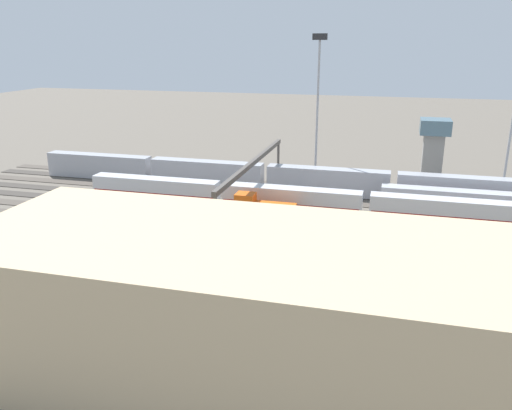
# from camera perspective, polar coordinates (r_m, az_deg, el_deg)

# --- Properties ---
(ground_plane) EXTENTS (400.00, 400.00, 0.00)m
(ground_plane) POSITION_cam_1_polar(r_m,az_deg,el_deg) (88.38, 5.14, -0.96)
(ground_plane) COLOR #60594F
(track_bed_0) EXTENTS (140.00, 2.80, 0.12)m
(track_bed_0) POSITION_cam_1_polar(r_m,az_deg,el_deg) (104.91, 6.81, 2.03)
(track_bed_0) COLOR #4C443D
(track_bed_0) RESTS_ON ground_plane
(track_bed_1) EXTENTS (140.00, 2.80, 0.12)m
(track_bed_1) POSITION_cam_1_polar(r_m,az_deg,el_deg) (100.15, 6.39, 1.28)
(track_bed_1) COLOR #3D3833
(track_bed_1) RESTS_ON ground_plane
(track_bed_2) EXTENTS (140.00, 2.80, 0.12)m
(track_bed_2) POSITION_cam_1_polar(r_m,az_deg,el_deg) (95.41, 5.93, 0.47)
(track_bed_2) COLOR #4C443D
(track_bed_2) RESTS_ON ground_plane
(track_bed_3) EXTENTS (140.00, 2.80, 0.12)m
(track_bed_3) POSITION_cam_1_polar(r_m,az_deg,el_deg) (90.70, 5.42, -0.43)
(track_bed_3) COLOR #3D3833
(track_bed_3) RESTS_ON ground_plane
(track_bed_4) EXTENTS (140.00, 2.80, 0.12)m
(track_bed_4) POSITION_cam_1_polar(r_m,az_deg,el_deg) (86.03, 4.85, -1.43)
(track_bed_4) COLOR #3D3833
(track_bed_4) RESTS_ON ground_plane
(track_bed_5) EXTENTS (140.00, 2.80, 0.12)m
(track_bed_5) POSITION_cam_1_polar(r_m,az_deg,el_deg) (81.39, 4.21, -2.54)
(track_bed_5) COLOR #4C443D
(track_bed_5) RESTS_ON ground_plane
(track_bed_6) EXTENTS (140.00, 2.80, 0.12)m
(track_bed_6) POSITION_cam_1_polar(r_m,az_deg,el_deg) (76.80, 3.50, -3.79)
(track_bed_6) COLOR #4C443D
(track_bed_6) RESTS_ON ground_plane
(track_bed_7) EXTENTS (140.00, 2.80, 0.12)m
(track_bed_7) POSITION_cam_1_polar(r_m,az_deg,el_deg) (72.26, 2.70, -5.19)
(track_bed_7) COLOR #3D3833
(track_bed_7) RESTS_ON ground_plane
(train_on_track_4) EXTENTS (95.60, 3.06, 5.00)m
(train_on_track_4) POSITION_cam_1_polar(r_m,az_deg,el_deg) (84.16, 11.96, -0.37)
(train_on_track_4) COLOR silver
(train_on_track_4) RESTS_ON ground_plane
(train_on_track_1) EXTENTS (119.80, 3.00, 5.00)m
(train_on_track_1) POSITION_cam_1_polar(r_m,az_deg,el_deg) (99.15, 7.84, 2.60)
(train_on_track_1) COLOR #A8AAB2
(train_on_track_1) RESTS_ON ground_plane
(train_on_track_5) EXTENTS (10.00, 3.00, 5.00)m
(train_on_track_5) POSITION_cam_1_polar(r_m,az_deg,el_deg) (81.75, 0.67, -0.85)
(train_on_track_5) COLOR #D85914
(train_on_track_5) RESTS_ON ground_plane
(light_mast_2) EXTENTS (2.80, 0.70, 29.32)m
(light_mast_2) POSITION_cam_1_polar(r_m,az_deg,el_deg) (104.60, 6.82, 12.26)
(light_mast_2) COLOR #9EA0A5
(light_mast_2) RESTS_ON ground_plane
(signal_gantry) EXTENTS (0.70, 40.00, 8.80)m
(signal_gantry) POSITION_cam_1_polar(r_m,az_deg,el_deg) (88.06, -0.32, 4.28)
(signal_gantry) COLOR #4C4742
(signal_gantry) RESTS_ON ground_plane
(maintenance_shed) EXTENTS (53.42, 19.81, 12.63)m
(maintenance_shed) POSITION_cam_1_polar(r_m,az_deg,el_deg) (44.55, 2.12, -11.62)
(maintenance_shed) COLOR tan
(maintenance_shed) RESTS_ON ground_plane
(control_tower) EXTENTS (6.00, 6.00, 12.84)m
(control_tower) POSITION_cam_1_polar(r_m,az_deg,el_deg) (113.32, 18.90, 6.25)
(control_tower) COLOR gray
(control_tower) RESTS_ON ground_plane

